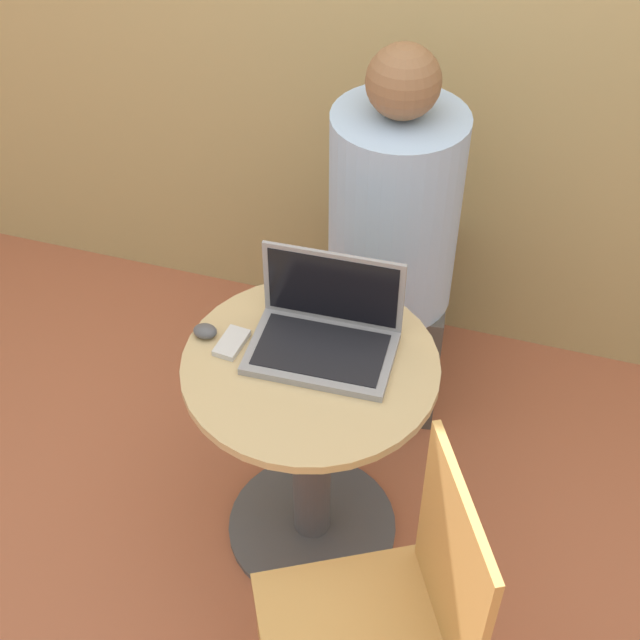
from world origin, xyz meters
TOP-DOWN VIEW (x-y plane):
  - ground_plane at (0.00, 0.00)m, footprint 12.00×12.00m
  - round_table at (0.00, 0.00)m, footprint 0.64×0.64m
  - laptop at (0.02, 0.07)m, footprint 0.36×0.25m
  - cell_phone at (-0.20, -0.00)m, footprint 0.07×0.11m
  - computer_mouse at (-0.28, 0.01)m, footprint 0.06×0.05m
  - chair_empty at (0.33, -0.50)m, footprint 0.54×0.54m
  - person_seated at (0.06, 0.63)m, footprint 0.42×0.60m

SIDE VIEW (x-z plane):
  - ground_plane at x=0.00m, z-range 0.00..0.00m
  - round_table at x=0.00m, z-range 0.08..0.78m
  - chair_empty at x=0.33m, z-range 0.02..0.95m
  - person_seated at x=0.06m, z-range -0.11..1.16m
  - cell_phone at x=-0.20m, z-range 0.71..0.72m
  - computer_mouse at x=-0.28m, z-range 0.71..0.74m
  - laptop at x=0.02m, z-range 0.64..0.87m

